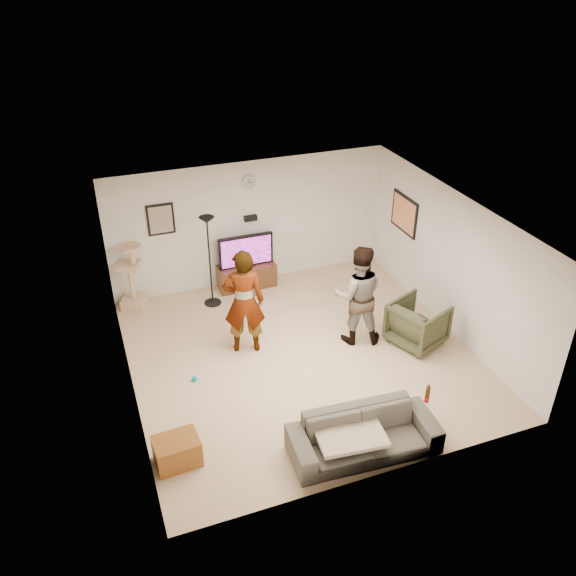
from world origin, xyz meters
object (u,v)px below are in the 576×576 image
object	(u,v)px
person_right	(358,295)
side_table	(177,451)
tv	(246,251)
floor_lamp	(210,262)
cat_tree	(131,277)
armchair	(418,323)
person_left	(244,302)
sofa	(364,435)
beer_bottle	(427,395)
tv_stand	(247,276)

from	to	relation	value
person_right	side_table	size ratio (longest dim) A/B	3.03
tv	floor_lamp	distance (m)	0.90
tv	cat_tree	world-z (taller)	cat_tree
armchair	person_left	bearing A→B (deg)	51.29
cat_tree	sofa	size ratio (longest dim) A/B	0.65
armchair	side_table	bearing A→B (deg)	84.27
cat_tree	person_left	bearing A→B (deg)	-51.52
person_right	sofa	bearing A→B (deg)	85.42
beer_bottle	cat_tree	bearing A→B (deg)	124.76
tv	sofa	xyz separation A→B (m)	(0.18, -4.80, -0.50)
tv	armchair	xyz separation A→B (m)	(2.17, -2.85, -0.41)
sofa	beer_bottle	world-z (taller)	beer_bottle
person_left	beer_bottle	xyz separation A→B (m)	(1.74, -2.80, -0.22)
tv	beer_bottle	distance (m)	4.93
tv_stand	cat_tree	size ratio (longest dim) A/B	0.86
beer_bottle	armchair	size ratio (longest dim) A/B	0.29
cat_tree	beer_bottle	distance (m)	5.84
tv_stand	side_table	distance (m)	4.69
cat_tree	side_table	xyz separation A→B (m)	(-0.00, -4.12, -0.46)
armchair	sofa	bearing A→B (deg)	112.48
person_left	sofa	bearing A→B (deg)	121.37
tv	person_left	distance (m)	2.11
cat_tree	sofa	bearing A→B (deg)	-63.41
tv_stand	cat_tree	xyz separation A→B (m)	(-2.22, -0.00, 0.42)
person_right	sofa	world-z (taller)	person_right
tv_stand	beer_bottle	distance (m)	4.95
beer_bottle	sofa	bearing A→B (deg)	180.00
beer_bottle	person_left	bearing A→B (deg)	121.87
tv_stand	person_right	bearing A→B (deg)	-62.82
person_right	cat_tree	bearing A→B (deg)	-15.69
tv_stand	person_right	size ratio (longest dim) A/B	0.64
floor_lamp	sofa	size ratio (longest dim) A/B	0.89
person_left	floor_lamp	bearing A→B (deg)	-68.74
person_right	beer_bottle	bearing A→B (deg)	106.09
cat_tree	beer_bottle	world-z (taller)	cat_tree
cat_tree	armchair	world-z (taller)	cat_tree
tv	armchair	size ratio (longest dim) A/B	1.28
tv	beer_bottle	bearing A→B (deg)	-77.01
sofa	side_table	bearing A→B (deg)	168.17
tv_stand	tv	xyz separation A→B (m)	(0.00, 0.00, 0.56)
tv_stand	person_right	distance (m)	2.77
person_left	sofa	distance (m)	2.99
tv	person_right	bearing A→B (deg)	-62.82
floor_lamp	side_table	distance (m)	4.06
tv_stand	beer_bottle	world-z (taller)	beer_bottle
armchair	cat_tree	bearing A→B (deg)	35.15
tv_stand	person_right	xyz separation A→B (m)	(1.23, -2.40, 0.66)
tv	armchair	bearing A→B (deg)	-52.65
cat_tree	person_left	size ratio (longest dim) A/B	0.71
cat_tree	person_right	bearing A→B (deg)	-34.72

